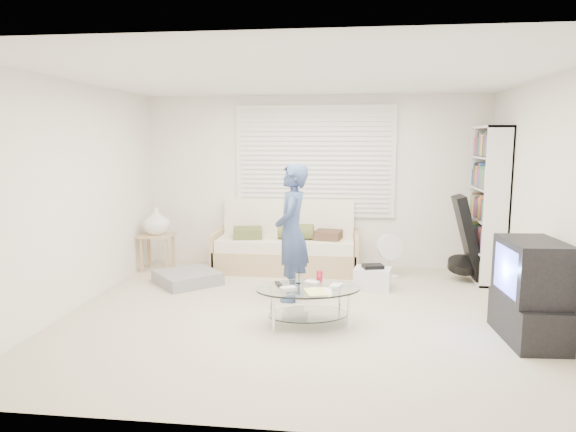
# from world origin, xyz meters

# --- Properties ---
(ground) EXTENTS (5.00, 5.00, 0.00)m
(ground) POSITION_xyz_m (0.00, 0.00, 0.00)
(ground) COLOR beige
(ground) RESTS_ON ground
(room_shell) EXTENTS (5.02, 4.52, 2.51)m
(room_shell) POSITION_xyz_m (0.00, 0.48, 1.63)
(room_shell) COLOR white
(room_shell) RESTS_ON ground
(window_blinds) EXTENTS (2.32, 0.08, 1.62)m
(window_blinds) POSITION_xyz_m (0.00, 2.20, 1.55)
(window_blinds) COLOR silver
(window_blinds) RESTS_ON ground
(futon_sofa) EXTENTS (2.05, 0.83, 1.00)m
(futon_sofa) POSITION_xyz_m (-0.38, 1.87, 0.33)
(futon_sofa) COLOR tan
(futon_sofa) RESTS_ON ground
(grey_floor_pillow) EXTENTS (1.01, 1.01, 0.16)m
(grey_floor_pillow) POSITION_xyz_m (-1.58, 1.00, 0.08)
(grey_floor_pillow) COLOR gray
(grey_floor_pillow) RESTS_ON ground
(side_table) EXTENTS (0.46, 0.37, 0.91)m
(side_table) POSITION_xyz_m (-2.22, 1.64, 0.68)
(side_table) COLOR tan
(side_table) RESTS_ON ground
(bookshelf) EXTENTS (0.32, 0.86, 2.04)m
(bookshelf) POSITION_xyz_m (2.32, 1.67, 1.02)
(bookshelf) COLOR white
(bookshelf) RESTS_ON ground
(guitar_case) EXTENTS (0.46, 0.42, 1.12)m
(guitar_case) POSITION_xyz_m (2.07, 1.58, 0.50)
(guitar_case) COLOR black
(guitar_case) RESTS_ON ground
(floor_fan) EXTENTS (0.38, 0.25, 0.61)m
(floor_fan) POSITION_xyz_m (1.08, 1.64, 0.36)
(floor_fan) COLOR white
(floor_fan) RESTS_ON ground
(storage_bin) EXTENTS (0.49, 0.39, 0.31)m
(storage_bin) POSITION_xyz_m (0.82, 1.06, 0.14)
(storage_bin) COLOR white
(storage_bin) RESTS_ON ground
(tv_unit) EXTENTS (0.53, 0.90, 0.95)m
(tv_unit) POSITION_xyz_m (2.20, -0.45, 0.46)
(tv_unit) COLOR black
(tv_unit) RESTS_ON ground
(coffee_table) EXTENTS (1.19, 0.89, 0.52)m
(coffee_table) POSITION_xyz_m (0.12, -0.32, 0.32)
(coffee_table) COLOR silver
(coffee_table) RESTS_ON ground
(standing_person) EXTENTS (0.41, 0.60, 1.60)m
(standing_person) POSITION_xyz_m (-0.15, 0.52, 0.80)
(standing_person) COLOR navy
(standing_person) RESTS_ON ground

